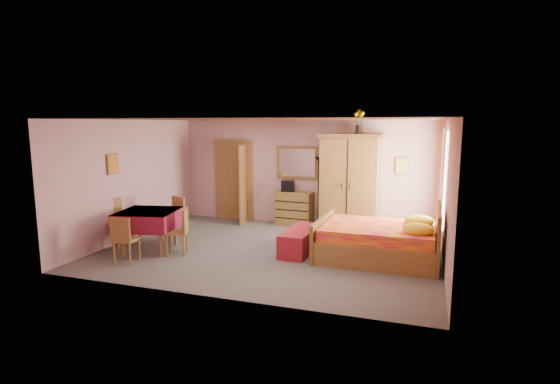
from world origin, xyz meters
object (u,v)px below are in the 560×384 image
(sunflower_vase, at_px, (359,122))
(bed, at_px, (378,231))
(dining_table, at_px, (149,230))
(chair_north, at_px, (171,220))
(wardrobe, at_px, (350,183))
(floor_lamp, at_px, (318,192))
(chest_of_drawers, at_px, (295,208))
(bench, at_px, (300,240))
(chair_south, at_px, (126,239))
(stereo, at_px, (288,186))
(chair_east, at_px, (176,232))
(wall_mirror, at_px, (297,163))
(chair_west, at_px, (119,223))

(sunflower_vase, xyz_separation_m, bed, (0.72, -2.07, -2.04))
(dining_table, height_order, chair_north, chair_north)
(wardrobe, bearing_deg, floor_lamp, 173.75)
(chest_of_drawers, xyz_separation_m, floor_lamp, (0.60, -0.00, 0.44))
(bench, relative_size, chair_south, 1.59)
(stereo, bearing_deg, sunflower_vase, 0.06)
(bench, height_order, chair_east, chair_east)
(chest_of_drawers, xyz_separation_m, chair_south, (-2.09, -3.78, 0.01))
(sunflower_vase, height_order, bench, sunflower_vase)
(chest_of_drawers, height_order, wall_mirror, wall_mirror)
(dining_table, bearing_deg, chair_east, -5.28)
(wardrobe, relative_size, bed, 1.02)
(bed, distance_m, chair_west, 5.23)
(wall_mirror, relative_size, chair_south, 1.23)
(stereo, distance_m, bed, 3.23)
(floor_lamp, height_order, chair_north, floor_lamp)
(chair_south, bearing_deg, floor_lamp, 49.33)
(chair_south, relative_size, chair_north, 0.90)
(floor_lamp, bearing_deg, stereo, -179.00)
(stereo, relative_size, dining_table, 0.27)
(wall_mirror, xyz_separation_m, bench, (0.77, -2.37, -1.32))
(chest_of_drawers, relative_size, wardrobe, 0.39)
(chest_of_drawers, distance_m, dining_table, 3.69)
(stereo, xyz_separation_m, chair_east, (-1.30, -3.06, -0.54))
(sunflower_vase, bearing_deg, stereo, -179.94)
(sunflower_vase, xyz_separation_m, chair_north, (-3.61, -2.32, -2.08))
(chest_of_drawers, bearing_deg, stereo, -170.93)
(sunflower_vase, distance_m, dining_table, 5.22)
(wall_mirror, xyz_separation_m, chair_east, (-1.48, -3.28, -1.10))
(chair_south, distance_m, chair_east, 0.94)
(floor_lamp, xyz_separation_m, wardrobe, (0.78, -0.10, 0.28))
(floor_lamp, distance_m, sunflower_vase, 1.94)
(floor_lamp, relative_size, chair_east, 1.94)
(chest_of_drawers, relative_size, bench, 0.66)
(chest_of_drawers, distance_m, wardrobe, 1.56)
(stereo, height_order, dining_table, stereo)
(chair_south, bearing_deg, chair_north, 83.75)
(wall_mirror, xyz_separation_m, chair_north, (-2.06, -2.54, -1.07))
(wall_mirror, bearing_deg, stereo, -127.78)
(wardrobe, height_order, sunflower_vase, sunflower_vase)
(floor_lamp, xyz_separation_m, chair_west, (-3.50, -2.96, -0.37))
(wall_mirror, distance_m, bench, 2.82)
(stereo, relative_size, chair_east, 0.33)
(chair_north, relative_size, chair_west, 0.97)
(bench, distance_m, chair_north, 2.85)
(chair_east, bearing_deg, chair_west, 65.63)
(chest_of_drawers, relative_size, chair_south, 1.04)
(bench, bearing_deg, wall_mirror, 108.00)
(floor_lamp, bearing_deg, chair_south, -125.47)
(floor_lamp, relative_size, sunflower_vase, 3.13)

